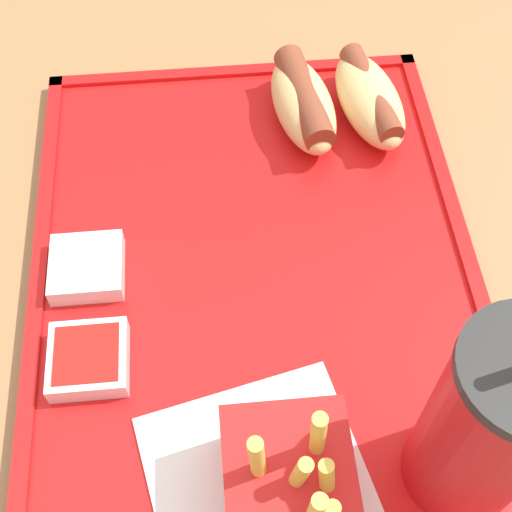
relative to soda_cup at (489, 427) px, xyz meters
name	(u,v)px	position (x,y,z in m)	size (l,w,h in m)	color
ground_plane	(249,499)	(-0.20, -0.13, -0.84)	(8.00, 8.00, 0.00)	#4C4742
dining_table	(246,418)	(-0.20, -0.13, -0.47)	(1.10, 1.05, 0.75)	olive
food_tray	(256,281)	(-0.16, -0.12, -0.09)	(0.47, 0.35, 0.01)	red
paper_napkin	(261,505)	(0.01, -0.13, -0.08)	(0.19, 0.17, 0.00)	white
soda_cup	(489,427)	(0.00, 0.00, 0.00)	(0.07, 0.07, 0.20)	red
hot_dog_far	(370,99)	(-0.32, 0.00, -0.06)	(0.12, 0.07, 0.04)	#DBB270
hot_dog_near	(303,103)	(-0.32, -0.06, -0.06)	(0.12, 0.07, 0.04)	#DBB270
fries_carton	(290,493)	(0.01, -0.11, -0.05)	(0.10, 0.08, 0.11)	red
sauce_cup_mayo	(87,267)	(-0.18, -0.25, -0.07)	(0.06, 0.06, 0.02)	silver
sauce_cup_ketchup	(88,359)	(-0.10, -0.24, -0.07)	(0.06, 0.06, 0.02)	silver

